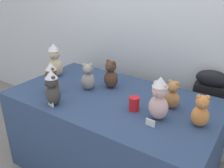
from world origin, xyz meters
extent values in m
cube|color=silver|center=(0.00, 0.99, 1.30)|extent=(7.00, 0.08, 2.60)
cube|color=navy|center=(0.00, 0.25, 0.39)|extent=(1.76, 0.98, 0.79)
cube|color=black|center=(0.65, 0.87, 0.41)|extent=(0.29, 0.15, 0.83)
ellipsoid|color=black|center=(0.65, 0.87, 0.89)|extent=(0.29, 0.15, 0.15)
ellipsoid|color=#B27A42|center=(0.49, 0.35, 0.86)|extent=(0.12, 0.10, 0.15)
sphere|color=#B27A42|center=(0.49, 0.35, 0.97)|extent=(0.09, 0.09, 0.09)
sphere|color=#B27A42|center=(0.46, 0.35, 1.00)|extent=(0.03, 0.03, 0.03)
sphere|color=#B27A42|center=(0.51, 0.35, 1.00)|extent=(0.03, 0.03, 0.03)
sphere|color=olive|center=(0.48, 0.32, 0.96)|extent=(0.04, 0.04, 0.04)
ellipsoid|color=beige|center=(0.46, 0.15, 0.88)|extent=(0.17, 0.15, 0.18)
sphere|color=beige|center=(0.46, 0.15, 1.01)|extent=(0.11, 0.11, 0.11)
sphere|color=beige|center=(0.43, 0.16, 1.05)|extent=(0.04, 0.04, 0.04)
sphere|color=beige|center=(0.49, 0.14, 1.05)|extent=(0.04, 0.04, 0.04)
sphere|color=#A88783|center=(0.45, 0.11, 1.00)|extent=(0.05, 0.05, 0.05)
cone|color=silver|center=(0.46, 0.15, 1.07)|extent=(0.11, 0.11, 0.07)
ellipsoid|color=#D17F3D|center=(0.74, 0.22, 0.86)|extent=(0.15, 0.14, 0.15)
sphere|color=#D17F3D|center=(0.74, 0.22, 0.97)|extent=(0.09, 0.09, 0.09)
sphere|color=#D17F3D|center=(0.71, 0.21, 1.00)|extent=(0.03, 0.03, 0.03)
sphere|color=#D17F3D|center=(0.76, 0.23, 1.00)|extent=(0.03, 0.03, 0.03)
sphere|color=#A06536|center=(0.75, 0.19, 0.96)|extent=(0.04, 0.04, 0.04)
ellipsoid|color=#383533|center=(-0.31, -0.12, 0.87)|extent=(0.16, 0.14, 0.16)
sphere|color=#383533|center=(-0.31, -0.12, 0.99)|extent=(0.10, 0.10, 0.10)
sphere|color=#383533|center=(-0.34, -0.11, 1.02)|extent=(0.04, 0.04, 0.04)
sphere|color=#383533|center=(-0.28, -0.13, 1.02)|extent=(0.04, 0.04, 0.04)
sphere|color=#32302E|center=(-0.32, -0.16, 0.98)|extent=(0.04, 0.04, 0.04)
cone|color=silver|center=(-0.31, -0.12, 1.04)|extent=(0.10, 0.10, 0.06)
ellipsoid|color=#4C3323|center=(-0.12, 0.40, 0.87)|extent=(0.15, 0.13, 0.17)
sphere|color=#4C3323|center=(-0.12, 0.40, 0.99)|extent=(0.10, 0.10, 0.10)
sphere|color=#4C3323|center=(-0.15, 0.41, 1.03)|extent=(0.04, 0.04, 0.04)
sphere|color=#4C3323|center=(-0.09, 0.40, 1.03)|extent=(0.04, 0.04, 0.04)
sphere|color=#412E23|center=(-0.12, 0.36, 0.98)|extent=(0.04, 0.04, 0.04)
ellipsoid|color=brown|center=(-0.48, 0.03, 0.86)|extent=(0.15, 0.14, 0.15)
sphere|color=brown|center=(-0.48, 0.03, 0.98)|extent=(0.09, 0.09, 0.09)
sphere|color=brown|center=(-0.50, 0.04, 1.01)|extent=(0.03, 0.03, 0.03)
sphere|color=brown|center=(-0.45, 0.02, 1.01)|extent=(0.03, 0.03, 0.03)
sphere|color=brown|center=(-0.49, -0.01, 0.97)|extent=(0.04, 0.04, 0.04)
cone|color=silver|center=(-0.48, 0.03, 1.03)|extent=(0.10, 0.10, 0.06)
ellipsoid|color=#CCB78E|center=(-0.74, 0.33, 0.88)|extent=(0.19, 0.18, 0.19)
sphere|color=#CCB78E|center=(-0.74, 0.33, 1.02)|extent=(0.11, 0.11, 0.11)
sphere|color=#CCB78E|center=(-0.78, 0.31, 1.06)|extent=(0.04, 0.04, 0.04)
sphere|color=#CCB78E|center=(-0.71, 0.34, 1.06)|extent=(0.04, 0.04, 0.04)
sphere|color=#9D8E71|center=(-0.73, 0.28, 1.01)|extent=(0.05, 0.05, 0.05)
cone|color=silver|center=(-0.74, 0.33, 1.09)|extent=(0.12, 0.12, 0.07)
ellipsoid|color=gray|center=(-0.27, 0.26, 0.86)|extent=(0.16, 0.16, 0.16)
sphere|color=gray|center=(-0.27, 0.26, 0.98)|extent=(0.09, 0.09, 0.09)
sphere|color=gray|center=(-0.29, 0.25, 1.01)|extent=(0.04, 0.04, 0.04)
sphere|color=gray|center=(-0.24, 0.28, 1.01)|extent=(0.04, 0.04, 0.04)
sphere|color=slate|center=(-0.25, 0.23, 0.97)|extent=(0.04, 0.04, 0.04)
cylinder|color=red|center=(0.26, 0.16, 0.84)|extent=(0.08, 0.08, 0.11)
cube|color=white|center=(0.46, 0.03, 0.81)|extent=(0.07, 0.01, 0.05)
cube|color=white|center=(-0.31, -0.15, 0.81)|extent=(0.07, 0.02, 0.05)
camera|label=1|loc=(1.03, -1.28, 1.73)|focal=39.13mm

